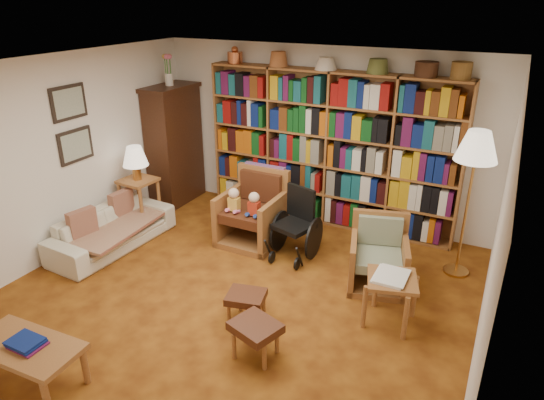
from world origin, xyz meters
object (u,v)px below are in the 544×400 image
Objects in this scene: coffee_table at (26,349)px; floor_lamp at (476,152)px; armchair_sage at (380,258)px; sofa at (112,229)px; side_table_papers at (392,285)px; footstool_a at (246,299)px; footstool_b at (255,329)px; wheelchair at (296,225)px; side_table_lamp at (139,191)px; armchair_leather at (255,212)px.

floor_lamp is at bearing 49.21° from coffee_table.
armchair_sage is 1.59m from floor_lamp.
sofa is 2.06× the size of armchair_sage.
footstool_a is (-1.32, -0.64, -0.18)m from side_table_papers.
sofa is 1.73× the size of coffee_table.
floor_lamp reaches higher than footstool_b.
wheelchair is at bearing -166.70° from floor_lamp.
armchair_sage reaches higher than coffee_table.
side_table_lamp is 3.12m from coffee_table.
wheelchair is 2.29m from floor_lamp.
armchair_sage is at bearing 52.64° from footstool_a.
floor_lamp is at bearing -68.45° from sofa.
sofa is 2.45m from footstool_a.
armchair_leather is (1.69, 0.38, -0.13)m from side_table_lamp.
side_table_lamp is at bearing 11.64° from sofa.
wheelchair is (2.36, 0.24, -0.13)m from side_table_lamp.
wheelchair is at bearing 5.76° from side_table_lamp.
footstool_b is (0.46, -1.94, -0.11)m from wheelchair.
floor_lamp is (4.30, 0.70, 1.00)m from side_table_lamp.
armchair_leather is at bearing 115.63° from footstool_a.
coffee_table is at bearing -143.76° from footstool_b.
sofa is at bearing -157.80° from wheelchair.
coffee_table is at bearing -139.11° from side_table_papers.
armchair_sage is at bearing 112.86° from side_table_papers.
side_table_papers reaches higher than coffee_table.
floor_lamp is at bearing 6.85° from armchair_leather.
footstool_a is 0.54m from footstool_b.
armchair_sage reaches higher than footstool_b.
wheelchair is 1.68m from side_table_papers.
sofa is at bearing -179.23° from side_table_papers.
side_table_lamp is 2.80m from footstool_a.
armchair_sage is (3.51, 0.07, -0.22)m from side_table_lamp.
armchair_leather is 0.69m from wheelchair.
footstool_b is (2.82, -1.70, -0.24)m from side_table_lamp.
footstool_b is at bearing -121.69° from floor_lamp.
armchair_sage is at bearing -141.60° from floor_lamp.
armchair_sage is 1.63× the size of footstool_b.
side_table_lamp is at bearing -170.80° from floor_lamp.
side_table_lamp is 0.72× the size of armchair_leather.
armchair_sage is 3.72m from coffee_table.
side_table_papers is 3.41m from coffee_table.
footstool_a is at bearing -27.19° from side_table_lamp.
armchair_leather is 1.17× the size of armchair_sage.
side_table_lamp reaches higher than coffee_table.
armchair_sage is 0.84× the size of coffee_table.
footstool_b is at bearing -51.19° from footstool_a.
footstool_a is at bearing -154.18° from side_table_papers.
floor_lamp is 1.79m from side_table_papers.
sofa is 3.90× the size of footstool_a.
side_table_papers is (3.70, 0.05, 0.19)m from sofa.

